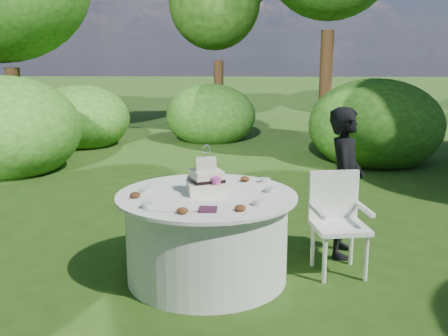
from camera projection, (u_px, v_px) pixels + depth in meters
The scene contains 9 objects.
ground at pixel (207, 277), 4.67m from camera, with size 80.00×80.00×0.00m, color #243E10.
napkins at pixel (208, 209), 4.03m from camera, with size 0.14×0.14×0.02m, color #401B32.
feather_plume at pixel (174, 210), 4.02m from camera, with size 0.48×0.07×0.01m, color white.
guest at pixel (345, 183), 5.06m from camera, with size 0.53×0.35×1.46m, color black.
table at pixel (207, 236), 4.59m from camera, with size 1.56×1.56×0.77m.
cake at pixel (207, 180), 4.52m from camera, with size 0.38×0.38×0.43m.
chair at pixel (337, 215), 4.73m from camera, with size 0.53×0.52×0.91m.
votives at pixel (219, 193), 4.45m from camera, with size 1.19×0.96×0.04m.
petal_cups at pixel (202, 197), 4.32m from camera, with size 1.01×1.12×0.05m.
Camera 1 is at (0.31, -4.34, 1.96)m, focal length 42.00 mm.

